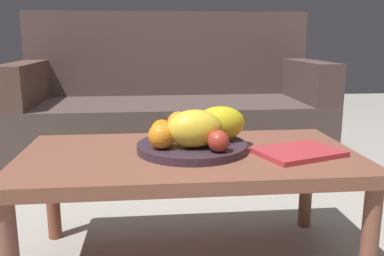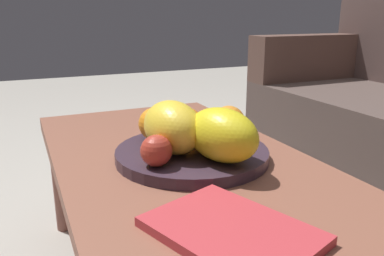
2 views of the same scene
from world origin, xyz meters
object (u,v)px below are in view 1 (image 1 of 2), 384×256
Objects in this scene: orange_front at (179,123)px; apple_front at (219,141)px; orange_right at (162,131)px; banana_bunch at (185,129)px; fruit_bowl at (192,147)px; orange_left at (161,136)px; melon_large_front at (195,129)px; melon_smaller_beside at (219,124)px; magazine at (298,152)px; couch at (171,115)px; coffee_table at (189,166)px.

orange_front reaches higher than apple_front.
orange_right is 0.45× the size of banana_bunch.
fruit_bowl is 4.36× the size of orange_left.
melon_large_front is at bearing -86.23° from fruit_bowl.
melon_large_front is 0.13m from orange_right.
melon_smaller_beside is at bearing 79.43° from apple_front.
banana_bunch is (0.08, 0.13, -0.01)m from orange_left.
orange_right reaches higher than magazine.
orange_right is at bearing 162.55° from fruit_bowl.
banana_bunch is at bearing 135.27° from magazine.
couch is at bearing 93.81° from apple_front.
orange_right reaches higher than banana_bunch.
orange_front is at bearing 53.94° from orange_right.
orange_right is at bearing 145.63° from magazine.
melon_large_front is at bearing -89.23° from couch.
orange_front is (-0.13, 0.09, -0.02)m from melon_smaller_beside.
banana_bunch is at bearing -62.17° from orange_front.
coffee_table is 0.14m from banana_bunch.
fruit_bowl is at bearing 58.11° from coffee_table.
melon_smaller_beside reaches higher than orange_right.
melon_smaller_beside is at bearing -0.87° from orange_right.
coffee_table is 0.15m from orange_left.
melon_large_front is at bearing -77.18° from orange_front.
magazine is at bearing -5.49° from melon_large_front.
magazine is (0.32, -0.03, -0.08)m from melon_large_front.
couch is 1.08m from melon_smaller_beside.
fruit_bowl is (0.01, -1.09, 0.10)m from couch.
coffee_table is at bearing -80.34° from orange_front.
apple_front is 0.41× the size of banana_bunch.
magazine is (0.33, -0.08, -0.00)m from fruit_bowl.
melon_large_front reaches higher than banana_bunch.
coffee_table is 0.18m from orange_front.
melon_smaller_beside reaches higher than apple_front.
apple_front is (0.17, -0.05, -0.01)m from orange_left.
fruit_bowl is 0.09m from banana_bunch.
melon_large_front is 1.08× the size of banana_bunch.
melon_smaller_beside is 2.20× the size of orange_left.
banana_bunch is at bearing 154.49° from melon_smaller_beside.
orange_left is at bearing -176.34° from melon_large_front.
couch is 10.54× the size of banana_bunch.
orange_left is 0.16m from banana_bunch.
couch reaches higher than orange_right.
orange_right is 0.09m from banana_bunch.
orange_left is at bearing -92.61° from orange_right.
apple_front reaches higher than fruit_bowl.
orange_right is at bearing 150.17° from coffee_table.
melon_large_front is at bearing 3.66° from orange_left.
coffee_table is 16.21× the size of apple_front.
melon_smaller_beside is (0.09, 0.08, -0.00)m from melon_large_front.
banana_bunch is (-0.00, -1.01, 0.14)m from couch.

